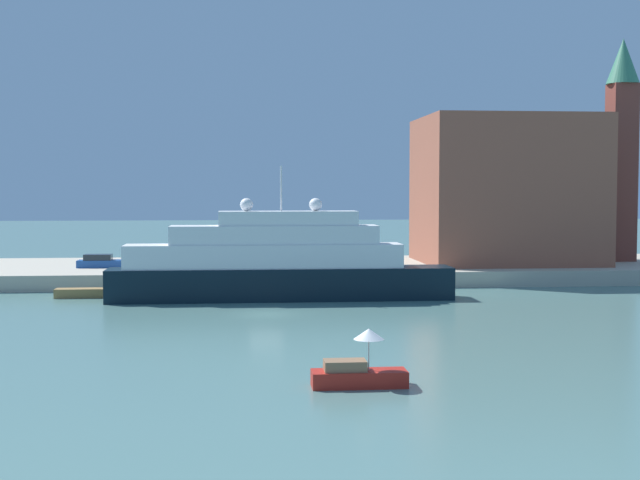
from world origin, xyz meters
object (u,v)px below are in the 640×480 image
at_px(small_motorboat, 358,370).
at_px(parked_car, 100,262).
at_px(person_figure, 145,259).
at_px(mooring_bollard, 318,269).
at_px(bell_tower, 622,139).
at_px(work_barge, 82,293).
at_px(harbor_building, 506,190).
at_px(large_yacht, 276,264).

xyz_separation_m(small_motorboat, parked_car, (-19.84, 48.47, 1.30)).
distance_m(person_figure, mooring_bollard, 18.39).
bearing_deg(bell_tower, mooring_bollard, -163.37).
bearing_deg(bell_tower, work_barge, -164.60).
relative_size(work_barge, bell_tower, 0.19).
height_order(bell_tower, parked_car, bell_tower).
bearing_deg(harbor_building, work_barge, -160.98).
distance_m(work_barge, bell_tower, 59.53).
relative_size(work_barge, mooring_bollard, 6.20).
relative_size(person_figure, mooring_bollard, 2.43).
height_order(work_barge, parked_car, parked_car).
bearing_deg(work_barge, harbor_building, 19.02).
distance_m(small_motorboat, person_figure, 50.58).
xyz_separation_m(work_barge, mooring_bollard, (21.17, 5.03, 1.50)).
relative_size(small_motorboat, mooring_bollard, 6.23).
bearing_deg(parked_car, mooring_bollard, -18.80).
relative_size(large_yacht, small_motorboat, 6.42).
height_order(work_barge, mooring_bollard, mooring_bollard).
bearing_deg(parked_car, work_barge, -88.13).
height_order(large_yacht, harbor_building, harbor_building).
relative_size(bell_tower, mooring_bollard, 33.17).
bearing_deg(small_motorboat, parked_car, 112.26).
height_order(small_motorboat, work_barge, small_motorboat).
distance_m(large_yacht, harbor_building, 31.81).
relative_size(large_yacht, mooring_bollard, 39.96).
distance_m(large_yacht, mooring_bollard, 9.33).
relative_size(parked_car, person_figure, 2.55).
bearing_deg(person_figure, bell_tower, 3.59).
relative_size(large_yacht, harbor_building, 1.62).
relative_size(work_barge, person_figure, 2.55).
xyz_separation_m(work_barge, person_figure, (4.19, 12.10, 1.97)).
height_order(large_yacht, parked_car, large_yacht).
bearing_deg(large_yacht, person_figure, 129.68).
bearing_deg(parked_car, harbor_building, 3.03).
distance_m(bell_tower, person_figure, 53.08).
xyz_separation_m(bell_tower, person_figure, (-51.47, -3.23, -12.56)).
xyz_separation_m(large_yacht, person_figure, (-12.66, 15.26, -0.70)).
bearing_deg(harbor_building, small_motorboat, -114.41).
bearing_deg(harbor_building, person_figure, -176.21).
height_order(work_barge, person_figure, person_figure).
xyz_separation_m(small_motorboat, work_barge, (-19.43, 36.10, -0.41)).
bearing_deg(small_motorboat, bell_tower, 54.84).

